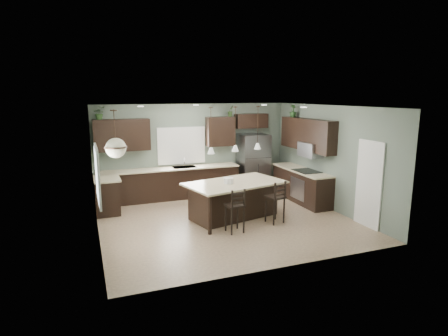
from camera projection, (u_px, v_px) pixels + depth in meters
ground at (226, 220)px, 9.29m from camera, size 6.00×6.00×0.00m
pantry_door at (369, 184)px, 8.71m from camera, size 0.04×0.82×2.04m
window_back at (181, 146)px, 11.36m from camera, size 1.35×0.02×1.00m
window_left at (97, 175)px, 7.22m from camera, size 0.02×1.10×1.00m
left_return_cabs at (107, 196)px, 9.82m from camera, size 0.60×0.90×0.90m
left_return_countertop at (107, 179)px, 9.74m from camera, size 0.66×0.96×0.04m
back_lower_cabs at (170, 184)px, 11.16m from camera, size 4.20×0.60×0.90m
back_countertop at (170, 169)px, 11.05m from camera, size 4.20×0.66×0.04m
sink_inset at (184, 167)px, 11.20m from camera, size 0.70×0.45×0.01m
faucet at (185, 163)px, 11.14m from camera, size 0.02×0.02×0.28m
back_upper_left at (122, 135)px, 10.53m from camera, size 1.55×0.34×0.90m
back_upper_right at (220, 131)px, 11.56m from camera, size 0.85×0.34×0.90m
fridge_header at (251, 121)px, 11.87m from camera, size 1.05×0.34×0.45m
right_lower_cabs at (301, 186)px, 10.95m from camera, size 0.60×2.35×0.90m
right_countertop at (301, 170)px, 10.85m from camera, size 0.66×2.35×0.04m
cooktop at (307, 171)px, 10.59m from camera, size 0.58×0.75×0.02m
wall_oven_front at (297, 189)px, 10.59m from camera, size 0.01×0.72×0.60m
right_upper_cabs at (307, 134)px, 10.70m from camera, size 0.34×2.35×0.90m
microwave at (310, 150)px, 10.51m from camera, size 0.40×0.75×0.40m
refrigerator at (253, 163)px, 11.89m from camera, size 0.90×0.74×1.85m
kitchen_island at (235, 200)px, 9.42m from camera, size 2.66×1.89×0.92m
serving_dish at (228, 181)px, 9.20m from camera, size 0.24×0.24×0.14m
bar_stool_left at (235, 210)px, 8.41m from camera, size 0.42×0.42×1.04m
bar_stool_right at (275, 202)px, 9.05m from camera, size 0.46×0.46×1.06m
pendant_left at (211, 131)px, 8.68m from camera, size 0.17×0.17×1.10m
pendant_center at (235, 129)px, 9.07m from camera, size 0.17×0.17×1.10m
pendant_right at (258, 128)px, 9.45m from camera, size 0.17×0.17×1.10m
chandelier at (115, 134)px, 7.25m from camera, size 0.44×0.44×0.95m
plant_back_left at (99, 113)px, 10.18m from camera, size 0.33×0.29×0.36m
plant_back_right at (231, 111)px, 11.53m from camera, size 0.24×0.22×0.36m
plant_right_wall at (293, 111)px, 11.27m from camera, size 0.26×0.26×0.38m
room_shell at (226, 153)px, 8.96m from camera, size 6.00×6.00×6.00m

